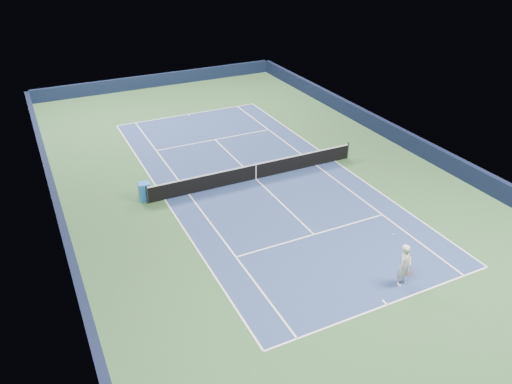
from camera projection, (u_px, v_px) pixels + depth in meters
name	position (u px, v px, depth m)	size (l,w,h in m)	color
ground	(256.00, 179.00, 29.03)	(40.00, 40.00, 0.00)	#2B4F2B
wall_far	(158.00, 80.00, 44.30)	(22.00, 0.35, 1.10)	#111833
wall_right	(403.00, 138.00, 32.89)	(0.35, 40.00, 1.10)	black
wall_left	(59.00, 214.00, 24.63)	(0.35, 40.00, 1.10)	black
court_surface	(256.00, 179.00, 29.03)	(10.97, 23.77, 0.01)	navy
baseline_far	(188.00, 114.00, 38.34)	(10.97, 0.08, 0.00)	white
baseline_near	(387.00, 305.00, 19.71)	(10.97, 0.08, 0.00)	white
sideline_doubles_right	(335.00, 161.00, 31.12)	(0.08, 23.77, 0.00)	white
sideline_doubles_left	(165.00, 200.00, 26.93)	(0.08, 23.77, 0.00)	white
sideline_singles_right	(316.00, 165.00, 30.60)	(0.08, 23.77, 0.00)	white
sideline_singles_left	(189.00, 194.00, 27.45)	(0.08, 23.77, 0.00)	white
service_line_far	(215.00, 140.00, 34.04)	(8.23, 0.08, 0.00)	white
service_line_near	(314.00, 234.00, 24.01)	(8.23, 0.08, 0.00)	white
center_service_line	(256.00, 179.00, 29.02)	(0.08, 12.80, 0.00)	white
center_mark_far	(189.00, 115.00, 38.23)	(0.08, 0.30, 0.00)	white
center_mark_near	(385.00, 302.00, 19.82)	(0.08, 0.30, 0.00)	white
tennis_net	(256.00, 171.00, 28.78)	(12.90, 0.10, 1.07)	black
sponsor_cube	(145.00, 191.00, 26.70)	(0.68, 0.63, 1.02)	blue
tennis_player	(405.00, 265.00, 20.36)	(0.90, 1.36, 1.93)	silver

